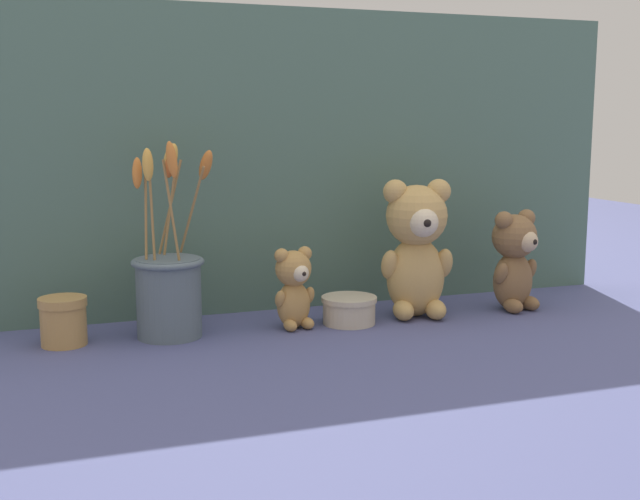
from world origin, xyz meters
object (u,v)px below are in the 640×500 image
(teddy_bear_medium, at_px, (515,258))
(decorative_tin_short, at_px, (63,321))
(teddy_bear_large, at_px, (417,246))
(flower_vase, at_px, (169,286))
(decorative_tin_tall, at_px, (349,310))
(teddy_bear_small, at_px, (294,286))

(teddy_bear_medium, distance_m, decorative_tin_short, 0.83)
(teddy_bear_large, bearing_deg, flower_vase, 178.62)
(teddy_bear_large, xyz_separation_m, decorative_tin_short, (-0.63, 0.02, -0.09))
(flower_vase, bearing_deg, decorative_tin_tall, -3.79)
(teddy_bear_large, height_order, decorative_tin_short, teddy_bear_large)
(decorative_tin_short, bearing_deg, decorative_tin_tall, -3.02)
(decorative_tin_tall, bearing_deg, teddy_bear_small, 177.86)
(decorative_tin_tall, bearing_deg, teddy_bear_medium, -0.72)
(teddy_bear_medium, height_order, decorative_tin_tall, teddy_bear_medium)
(teddy_bear_medium, relative_size, decorative_tin_tall, 1.93)
(teddy_bear_large, xyz_separation_m, teddy_bear_medium, (0.20, -0.01, -0.03))
(teddy_bear_small, bearing_deg, flower_vase, 175.42)
(flower_vase, xyz_separation_m, decorative_tin_tall, (0.32, -0.02, -0.06))
(teddy_bear_large, height_order, decorative_tin_tall, teddy_bear_large)
(teddy_bear_medium, relative_size, decorative_tin_short, 2.44)
(teddy_bear_large, relative_size, teddy_bear_medium, 1.33)
(teddy_bear_small, bearing_deg, decorative_tin_short, 176.75)
(teddy_bear_large, relative_size, flower_vase, 0.77)
(teddy_bear_medium, distance_m, decorative_tin_tall, 0.35)
(teddy_bear_medium, bearing_deg, teddy_bear_small, 178.95)
(flower_vase, height_order, decorative_tin_short, flower_vase)
(teddy_bear_medium, bearing_deg, decorative_tin_tall, 179.28)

